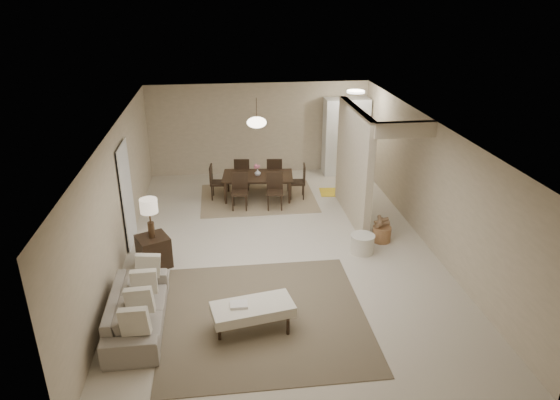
{
  "coord_description": "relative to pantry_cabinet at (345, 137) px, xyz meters",
  "views": [
    {
      "loc": [
        -1.06,
        -8.82,
        4.82
      ],
      "look_at": [
        0.02,
        -0.05,
        1.05
      ],
      "focal_mm": 32.0,
      "sensor_mm": 36.0,
      "label": 1
    }
  ],
  "objects": [
    {
      "name": "round_pouf",
      "position": [
        -0.74,
        -4.56,
        -0.87
      ],
      "size": [
        0.47,
        0.47,
        0.37
      ],
      "primitive_type": "cylinder",
      "color": "beige",
      "rests_on": "floor"
    },
    {
      "name": "dining_rug",
      "position": [
        -2.56,
        -1.57,
        -1.04
      ],
      "size": [
        2.8,
        2.1,
        0.01
      ],
      "primitive_type": "cube",
      "color": "#826950",
      "rests_on": "floor"
    },
    {
      "name": "pendant_light",
      "position": [
        -2.56,
        -1.57,
        0.87
      ],
      "size": [
        0.46,
        0.46,
        0.71
      ],
      "color": "#4B3420",
      "rests_on": "ceiling"
    },
    {
      "name": "partition",
      "position": [
        -0.55,
        -2.9,
        0.2
      ],
      "size": [
        0.15,
        2.5,
        2.5
      ],
      "primitive_type": "cube",
      "color": "tan",
      "rests_on": "floor"
    },
    {
      "name": "vase",
      "position": [
        -2.56,
        -1.57,
        -0.37
      ],
      "size": [
        0.19,
        0.19,
        0.16
      ],
      "primitive_type": "imported",
      "rotation": [
        0.0,
        0.0,
        -0.3
      ],
      "color": "silver",
      "rests_on": "dining_table"
    },
    {
      "name": "floor",
      "position": [
        -2.35,
        -4.15,
        -1.05
      ],
      "size": [
        9.0,
        9.0,
        0.0
      ],
      "primitive_type": "plane",
      "color": "beige",
      "rests_on": "ground"
    },
    {
      "name": "flush_light",
      "position": [
        -0.05,
        -0.95,
        1.41
      ],
      "size": [
        0.44,
        0.44,
        0.05
      ],
      "primitive_type": "cylinder",
      "color": "white",
      "rests_on": "ceiling"
    },
    {
      "name": "pantry_cabinet",
      "position": [
        0.0,
        0.0,
        0.0
      ],
      "size": [
        1.2,
        0.55,
        2.1
      ],
      "primitive_type": "cube",
      "color": "white",
      "rests_on": "floor"
    },
    {
      "name": "table_lamp",
      "position": [
        -4.75,
        -4.57,
        0.1
      ],
      "size": [
        0.32,
        0.32,
        0.76
      ],
      "color": "#4B3420",
      "rests_on": "side_table"
    },
    {
      "name": "wicker_basket",
      "position": [
        -0.22,
        -4.15,
        -0.89
      ],
      "size": [
        0.47,
        0.47,
        0.32
      ],
      "primitive_type": "cylinder",
      "rotation": [
        0.0,
        0.0,
        -0.31
      ],
      "color": "#91603A",
      "rests_on": "floor"
    },
    {
      "name": "doorway",
      "position": [
        -5.32,
        -3.55,
        -0.03
      ],
      "size": [
        0.04,
        0.9,
        2.04
      ],
      "primitive_type": "cube",
      "color": "black",
      "rests_on": "floor"
    },
    {
      "name": "dining_table",
      "position": [
        -2.56,
        -1.57,
        -0.75
      ],
      "size": [
        1.79,
        1.12,
        0.6
      ],
      "primitive_type": "imported",
      "rotation": [
        0.0,
        0.0,
        -0.1
      ],
      "color": "black",
      "rests_on": "dining_rug"
    },
    {
      "name": "ottoman_bench",
      "position": [
        -3.06,
        -6.71,
        -0.7
      ],
      "size": [
        1.31,
        0.77,
        0.44
      ],
      "rotation": [
        0.0,
        0.0,
        0.18
      ],
      "color": "beige",
      "rests_on": "living_rug"
    },
    {
      "name": "living_rug",
      "position": [
        -2.86,
        -6.41,
        -1.04
      ],
      "size": [
        3.2,
        3.2,
        0.01
      ],
      "primitive_type": "cube",
      "color": "brown",
      "rests_on": "floor"
    },
    {
      "name": "yellow_mat",
      "position": [
        -0.47,
        -1.44,
        -1.04
      ],
      "size": [
        1.02,
        0.68,
        0.01
      ],
      "primitive_type": "cube",
      "rotation": [
        0.0,
        0.0,
        -0.09
      ],
      "color": "gold",
      "rests_on": "floor"
    },
    {
      "name": "side_table",
      "position": [
        -4.75,
        -4.57,
        -0.75
      ],
      "size": [
        0.71,
        0.71,
        0.59
      ],
      "primitive_type": "cube",
      "rotation": [
        0.0,
        0.0,
        0.43
      ],
      "color": "black",
      "rests_on": "floor"
    },
    {
      "name": "dining_chairs",
      "position": [
        -2.56,
        -1.57,
        -0.62
      ],
      "size": [
        2.34,
        1.78,
        0.86
      ],
      "color": "black",
      "rests_on": "dining_rug"
    },
    {
      "name": "sofa",
      "position": [
        -4.8,
        -6.41,
        -0.76
      ],
      "size": [
        2.02,
        0.81,
        0.59
      ],
      "primitive_type": "imported",
      "rotation": [
        0.0,
        0.0,
        1.58
      ],
      "color": "gray",
      "rests_on": "floor"
    },
    {
      "name": "ceiling",
      "position": [
        -2.35,
        -4.15,
        1.45
      ],
      "size": [
        9.0,
        9.0,
        0.0
      ],
      "primitive_type": "plane",
      "rotation": [
        3.14,
        0.0,
        0.0
      ],
      "color": "white",
      "rests_on": "back_wall"
    },
    {
      "name": "left_wall",
      "position": [
        -5.35,
        -4.15,
        0.2
      ],
      "size": [
        0.0,
        9.0,
        9.0
      ],
      "primitive_type": "plane",
      "rotation": [
        1.57,
        0.0,
        1.57
      ],
      "color": "tan",
      "rests_on": "floor"
    },
    {
      "name": "right_wall",
      "position": [
        0.65,
        -4.15,
        0.2
      ],
      "size": [
        0.0,
        9.0,
        9.0
      ],
      "primitive_type": "plane",
      "rotation": [
        1.57,
        0.0,
        -1.57
      ],
      "color": "tan",
      "rests_on": "floor"
    },
    {
      "name": "back_wall",
      "position": [
        -2.35,
        0.35,
        0.2
      ],
      "size": [
        6.0,
        0.0,
        6.0
      ],
      "primitive_type": "plane",
      "rotation": [
        1.57,
        0.0,
        0.0
      ],
      "color": "tan",
      "rests_on": "floor"
    }
  ]
}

